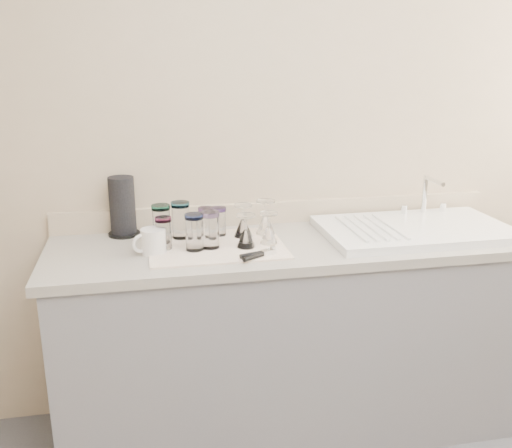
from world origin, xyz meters
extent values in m
cube|color=tan|center=(0.00, 1.50, 1.25)|extent=(3.50, 0.04, 2.50)
cube|color=slate|center=(0.00, 1.20, 0.43)|extent=(2.00, 0.60, 0.86)
cube|color=gray|center=(0.00, 1.20, 0.88)|extent=(2.06, 0.62, 0.04)
cube|color=white|center=(0.55, 1.20, 0.92)|extent=(0.82, 0.50, 0.03)
cylinder|color=silver|center=(0.69, 1.40, 1.03)|extent=(0.02, 0.02, 0.18)
cylinder|color=silver|center=(0.69, 1.32, 1.10)|extent=(0.02, 0.16, 0.02)
cylinder|color=silver|center=(0.59, 1.40, 0.96)|extent=(0.03, 0.03, 0.04)
cylinder|color=silver|center=(0.79, 1.40, 0.96)|extent=(0.03, 0.03, 0.04)
cube|color=white|center=(-0.34, 1.19, 0.90)|extent=(0.55, 0.42, 0.01)
cylinder|color=white|center=(-0.55, 1.29, 0.98)|extent=(0.07, 0.07, 0.13)
cylinder|color=#1D846B|center=(-0.55, 1.29, 1.05)|extent=(0.08, 0.08, 0.02)
cylinder|color=white|center=(-0.47, 1.32, 0.98)|extent=(0.07, 0.07, 0.14)
cylinder|color=teal|center=(-0.47, 1.32, 1.05)|extent=(0.08, 0.08, 0.02)
cylinder|color=white|center=(-0.36, 1.31, 0.96)|extent=(0.06, 0.06, 0.11)
cylinder|color=#6F47A4|center=(-0.36, 1.31, 1.03)|extent=(0.07, 0.07, 0.02)
cylinder|color=white|center=(-0.55, 1.19, 0.97)|extent=(0.06, 0.06, 0.11)
cylinder|color=#E23393|center=(-0.55, 1.19, 1.03)|extent=(0.07, 0.07, 0.02)
cylinder|color=white|center=(-0.43, 1.15, 0.97)|extent=(0.07, 0.07, 0.13)
cylinder|color=blue|center=(-0.43, 1.15, 1.05)|extent=(0.07, 0.07, 0.02)
cylinder|color=white|center=(-0.36, 1.16, 0.97)|extent=(0.07, 0.07, 0.13)
cylinder|color=#927DC3|center=(-0.36, 1.16, 1.05)|extent=(0.08, 0.08, 0.02)
cylinder|color=white|center=(-0.31, 1.32, 0.96)|extent=(0.06, 0.06, 0.11)
cylinder|color=#5A3EA7|center=(-0.31, 1.32, 1.02)|extent=(0.06, 0.06, 0.02)
cone|color=white|center=(-0.21, 1.28, 0.94)|extent=(0.08, 0.08, 0.07)
cylinder|color=white|center=(-0.21, 1.28, 1.01)|extent=(0.01, 0.01, 0.06)
cylinder|color=white|center=(-0.21, 1.28, 1.04)|extent=(0.08, 0.08, 0.01)
cone|color=white|center=(-0.10, 1.30, 0.95)|extent=(0.08, 0.08, 0.08)
cylinder|color=white|center=(-0.10, 1.30, 1.02)|extent=(0.01, 0.01, 0.06)
cylinder|color=white|center=(-0.10, 1.30, 1.05)|extent=(0.08, 0.08, 0.01)
cone|color=white|center=(-0.22, 1.14, 0.94)|extent=(0.08, 0.08, 0.07)
cylinder|color=white|center=(-0.22, 1.14, 1.01)|extent=(0.01, 0.01, 0.06)
cylinder|color=white|center=(-0.22, 1.14, 1.04)|extent=(0.08, 0.08, 0.01)
cone|color=white|center=(-0.12, 1.17, 0.94)|extent=(0.07, 0.07, 0.07)
cylinder|color=white|center=(-0.12, 1.17, 1.00)|extent=(0.01, 0.01, 0.05)
cylinder|color=white|center=(-0.12, 1.17, 1.04)|extent=(0.07, 0.07, 0.01)
cube|color=silver|center=(-0.15, 1.04, 0.92)|extent=(0.07, 0.05, 0.02)
cylinder|color=black|center=(-0.21, 1.00, 0.92)|extent=(0.11, 0.08, 0.02)
cylinder|color=black|center=(-0.21, 1.02, 0.92)|extent=(0.12, 0.05, 0.02)
cylinder|color=silver|center=(-0.59, 1.16, 0.95)|extent=(0.13, 0.13, 0.10)
torus|color=silver|center=(-0.64, 1.14, 0.95)|extent=(0.08, 0.04, 0.08)
cylinder|color=black|center=(-0.71, 1.43, 0.91)|extent=(0.14, 0.14, 0.01)
cylinder|color=black|center=(-0.71, 1.43, 1.03)|extent=(0.11, 0.11, 0.25)
camera|label=1|loc=(-0.62, -1.02, 1.66)|focal=40.00mm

